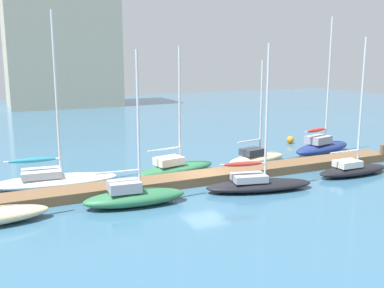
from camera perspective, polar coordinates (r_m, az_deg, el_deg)
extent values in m
plane|color=#386684|center=(27.90, 1.75, -4.76)|extent=(120.00, 120.00, 0.00)
cube|color=brown|center=(27.82, 1.76, -4.22)|extent=(28.90, 1.87, 0.55)
cylinder|color=brown|center=(35.66, 22.95, -1.08)|extent=(0.28, 0.28, 1.24)
ellipsoid|color=white|center=(28.02, -17.03, -4.50)|extent=(7.57, 2.95, 0.65)
cube|color=silver|center=(27.87, -18.61, -3.55)|extent=(2.36, 1.78, 0.42)
cylinder|color=silver|center=(27.15, -16.87, 5.96)|extent=(0.14, 0.14, 9.54)
cylinder|color=silver|center=(27.68, -19.63, -1.97)|extent=(3.10, 0.41, 0.12)
ellipsoid|color=teal|center=(27.68, -19.63, -1.97)|extent=(2.82, 0.62, 0.28)
ellipsoid|color=#2D7047|center=(23.62, -7.27, -6.80)|extent=(5.49, 2.19, 0.82)
cube|color=#9EA3AD|center=(23.31, -8.60, -5.34)|extent=(1.71, 1.36, 0.53)
cylinder|color=silver|center=(22.77, -6.86, 2.84)|extent=(0.13, 0.13, 7.15)
cylinder|color=silver|center=(23.04, -9.44, -3.51)|extent=(2.26, 0.29, 0.11)
ellipsoid|color=#2D7047|center=(29.31, -2.01, -3.20)|extent=(5.99, 2.78, 0.76)
cube|color=silver|center=(28.85, -2.97, -2.16)|extent=(1.93, 1.50, 0.50)
cylinder|color=silver|center=(28.72, -1.59, 4.88)|extent=(0.13, 0.13, 7.48)
cylinder|color=silver|center=(28.48, -3.56, -0.68)|extent=(2.40, 0.58, 0.11)
ellipsoid|color=black|center=(26.27, 8.55, -5.22)|extent=(6.62, 3.27, 0.61)
cube|color=#9EA3AD|center=(25.92, 7.26, -4.26)|extent=(2.15, 1.72, 0.39)
cylinder|color=silver|center=(25.53, 9.49, 3.84)|extent=(0.14, 0.14, 7.73)
cylinder|color=silver|center=(25.59, 6.50, -2.54)|extent=(2.63, 0.70, 0.11)
ellipsoid|color=#B72D28|center=(25.59, 6.50, -2.54)|extent=(2.42, 0.89, 0.28)
ellipsoid|color=beige|center=(32.59, 8.27, -1.87)|extent=(5.39, 2.61, 0.72)
cube|color=#333842|center=(32.10, 7.65, -0.97)|extent=(1.74, 1.41, 0.47)
cylinder|color=silver|center=(32.14, 8.78, 4.58)|extent=(0.13, 0.13, 6.63)
cylinder|color=silver|center=(31.73, 7.28, 0.39)|extent=(2.15, 0.54, 0.10)
ellipsoid|color=black|center=(31.04, 19.82, -3.18)|extent=(5.44, 1.62, 0.63)
cube|color=silver|center=(30.54, 19.16, -2.37)|extent=(1.63, 1.12, 0.41)
cylinder|color=silver|center=(30.49, 20.73, 4.92)|extent=(0.13, 0.13, 8.17)
cylinder|color=silver|center=(30.14, 18.82, -0.92)|extent=(2.28, 0.12, 0.11)
ellipsoid|color=navy|center=(36.96, 16.25, -0.49)|extent=(6.33, 3.21, 0.91)
cube|color=#9EA3AD|center=(36.33, 15.75, 0.54)|extent=(2.07, 1.70, 0.59)
cylinder|color=silver|center=(36.54, 16.99, 7.69)|extent=(0.14, 0.14, 9.64)
cylinder|color=silver|center=(35.91, 15.48, 1.71)|extent=(2.50, 0.67, 0.11)
ellipsoid|color=#B72D28|center=(35.91, 15.48, 1.71)|extent=(2.31, 0.86, 0.28)
sphere|color=orange|center=(40.62, 12.38, 0.54)|extent=(0.64, 0.64, 0.64)
cube|color=#BCB299|center=(71.84, -16.33, 12.95)|extent=(16.04, 10.59, 20.71)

